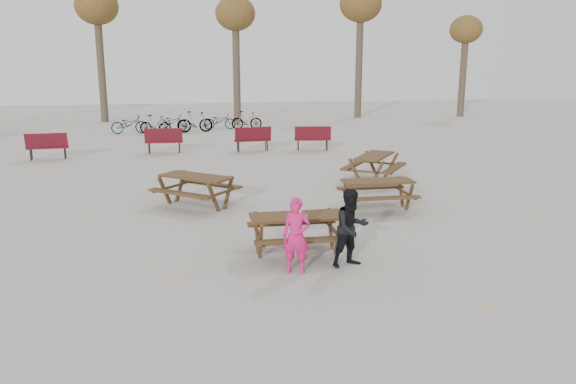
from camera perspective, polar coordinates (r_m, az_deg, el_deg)
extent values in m
plane|color=gray|center=(11.05, 0.91, -6.23)|extent=(80.00, 80.00, 0.00)
cube|color=#3A2415|center=(10.82, 0.93, -2.49)|extent=(1.80, 0.70, 0.05)
cube|color=#3A2415|center=(10.35, 1.55, -4.97)|extent=(1.80, 0.25, 0.05)
cube|color=#3A2415|center=(11.47, 0.35, -3.13)|extent=(1.80, 0.25, 0.05)
cylinder|color=#3A2415|center=(10.54, -2.79, -5.13)|extent=(0.08, 0.08, 0.73)
cylinder|color=#3A2415|center=(11.10, -3.19, -4.16)|extent=(0.08, 0.08, 0.73)
cylinder|color=#3A2415|center=(10.82, 5.14, -4.68)|extent=(0.08, 0.08, 0.73)
cylinder|color=#3A2415|center=(11.37, 4.35, -3.76)|extent=(0.08, 0.08, 0.73)
cube|color=white|center=(10.67, 1.43, -2.48)|extent=(0.18, 0.11, 0.03)
ellipsoid|color=tan|center=(10.66, 1.43, -2.26)|extent=(0.14, 0.06, 0.05)
cylinder|color=silver|center=(10.71, 1.24, -2.10)|extent=(0.06, 0.06, 0.15)
cylinder|color=orange|center=(10.71, 1.24, -2.19)|extent=(0.07, 0.07, 0.05)
cylinder|color=white|center=(10.69, 1.24, -1.66)|extent=(0.03, 0.03, 0.02)
imported|color=#D41A68|center=(9.87, 0.85, -4.47)|extent=(0.58, 0.48, 1.36)
imported|color=black|center=(10.24, 6.47, -3.63)|extent=(0.84, 0.74, 1.45)
imported|color=black|center=(30.13, -15.83, 6.65)|extent=(1.90, 0.99, 0.95)
imported|color=black|center=(29.46, -13.33, 6.68)|extent=(1.69, 0.89, 0.98)
imported|color=black|center=(30.97, -11.67, 6.98)|extent=(1.79, 1.20, 0.89)
imported|color=black|center=(29.86, -9.42, 7.05)|extent=(1.88, 0.78, 1.10)
imported|color=black|center=(31.07, -6.97, 7.19)|extent=(1.75, 0.72, 0.90)
imported|color=black|center=(30.82, -4.22, 7.28)|extent=(1.70, 0.75, 0.99)
cylinder|color=#382B21|center=(36.08, -18.44, 11.75)|extent=(0.44, 0.44, 6.30)
ellipsoid|color=brown|center=(36.20, -18.87, 17.44)|extent=(2.52, 2.52, 2.14)
cylinder|color=#382B21|center=(34.86, -5.25, 12.04)|extent=(0.44, 0.44, 5.95)
ellipsoid|color=brown|center=(34.96, -5.37, 17.62)|extent=(2.38, 2.38, 2.02)
cylinder|color=#382B21|center=(37.38, 7.22, 12.61)|extent=(0.44, 0.44, 6.65)
ellipsoid|color=brown|center=(37.53, 7.40, 18.41)|extent=(2.66, 2.66, 2.26)
cylinder|color=#382B21|center=(39.57, 17.33, 11.14)|extent=(0.44, 0.44, 5.25)
ellipsoid|color=brown|center=(39.60, 17.64, 15.47)|extent=(2.10, 2.10, 1.79)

